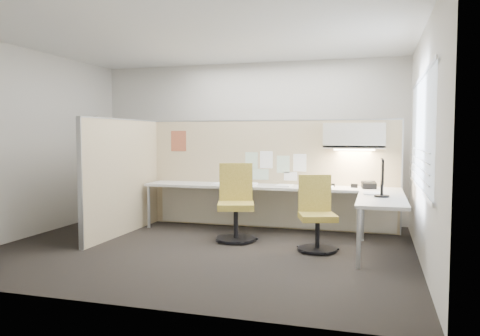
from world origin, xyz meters
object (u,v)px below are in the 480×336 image
(chair_left, at_px, (236,205))
(chair_right, at_px, (316,216))
(phone, at_px, (369,185))
(monitor, at_px, (382,175))
(desk, at_px, (287,196))

(chair_left, relative_size, chair_right, 1.12)
(phone, bearing_deg, chair_left, -169.14)
(chair_left, relative_size, monitor, 2.27)
(chair_right, xyz_separation_m, phone, (0.64, 0.99, 0.33))
(chair_left, distance_m, chair_right, 1.23)
(desk, xyz_separation_m, chair_right, (0.55, -0.84, -0.15))
(monitor, bearing_deg, phone, 9.32)
(desk, xyz_separation_m, monitor, (1.37, -0.79, 0.41))
(monitor, height_order, phone, monitor)
(desk, bearing_deg, chair_right, -56.67)
(desk, height_order, monitor, monitor)
(desk, distance_m, chair_left, 0.86)
(desk, relative_size, phone, 16.78)
(chair_left, relative_size, phone, 4.58)
(desk, relative_size, chair_right, 4.11)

